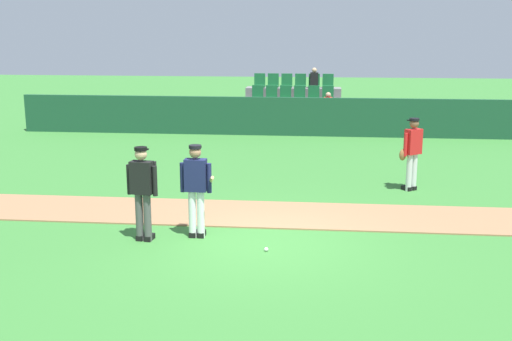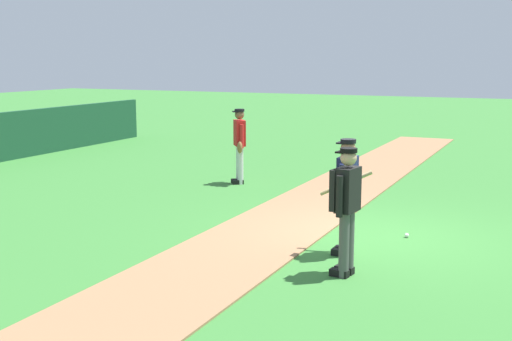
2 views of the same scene
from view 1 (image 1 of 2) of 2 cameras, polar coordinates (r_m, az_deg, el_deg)
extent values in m
plane|color=#387A33|center=(11.58, 0.18, -6.57)|extent=(80.00, 80.00, 0.00)
cube|color=#9E704C|center=(13.26, 0.94, -3.97)|extent=(28.00, 1.91, 0.03)
cube|color=#19472D|center=(22.93, 3.09, 4.90)|extent=(20.00, 0.16, 1.39)
cube|color=slate|center=(24.86, 3.29, 4.24)|extent=(3.90, 2.95, 0.30)
cube|color=slate|center=(23.97, 3.21, 4.76)|extent=(3.80, 0.85, 0.40)
cube|color=#196033|center=(23.94, -0.10, 5.38)|extent=(0.44, 0.40, 0.08)
cube|color=#196033|center=(24.13, -0.05, 6.03)|extent=(0.44, 0.08, 0.50)
cube|color=#196033|center=(23.89, 1.22, 5.36)|extent=(0.44, 0.40, 0.08)
cube|color=#196033|center=(24.08, 1.26, 6.02)|extent=(0.44, 0.08, 0.50)
cube|color=#196033|center=(23.85, 2.54, 5.34)|extent=(0.44, 0.40, 0.08)
cube|color=#196033|center=(24.04, 2.58, 6.00)|extent=(0.44, 0.08, 0.50)
cube|color=#196033|center=(23.83, 3.87, 5.31)|extent=(0.44, 0.40, 0.08)
cube|color=#196033|center=(24.01, 3.89, 5.97)|extent=(0.44, 0.08, 0.50)
cube|color=#196033|center=(23.81, 5.19, 5.29)|extent=(0.44, 0.40, 0.08)
cube|color=#196033|center=(24.00, 5.21, 5.95)|extent=(0.44, 0.08, 0.50)
cube|color=#196033|center=(23.82, 6.52, 5.26)|extent=(0.44, 0.40, 0.08)
cube|color=#196033|center=(24.00, 6.53, 5.92)|extent=(0.44, 0.08, 0.50)
cube|color=red|center=(23.83, 6.54, 5.99)|extent=(0.32, 0.22, 0.52)
sphere|color=tan|center=(23.79, 6.56, 6.82)|extent=(0.20, 0.20, 0.20)
cube|color=slate|center=(24.76, 3.31, 5.95)|extent=(3.80, 0.85, 0.40)
cube|color=#196033|center=(24.73, 0.10, 6.55)|extent=(0.44, 0.40, 0.08)
cube|color=#196033|center=(24.92, 0.15, 7.17)|extent=(0.44, 0.08, 0.50)
cube|color=#196033|center=(24.68, 1.38, 6.53)|extent=(0.44, 0.40, 0.08)
cube|color=#196033|center=(24.87, 1.42, 7.16)|extent=(0.44, 0.08, 0.50)
cube|color=#196033|center=(24.65, 2.66, 6.51)|extent=(0.44, 0.40, 0.08)
cube|color=#196033|center=(24.84, 2.70, 7.14)|extent=(0.44, 0.08, 0.50)
cube|color=#196033|center=(24.62, 3.95, 6.49)|extent=(0.44, 0.40, 0.08)
cube|color=#196033|center=(24.82, 3.98, 7.12)|extent=(0.44, 0.08, 0.50)
cube|color=#196033|center=(24.61, 5.24, 6.46)|extent=(0.44, 0.40, 0.08)
cube|color=#196033|center=(24.80, 5.26, 7.09)|extent=(0.44, 0.08, 0.50)
cube|color=#196033|center=(24.61, 6.53, 6.44)|extent=(0.44, 0.40, 0.08)
cube|color=#196033|center=(24.80, 6.54, 7.07)|extent=(0.44, 0.08, 0.50)
cube|color=slate|center=(25.56, 3.41, 7.07)|extent=(3.80, 0.85, 0.40)
cube|color=#196033|center=(25.53, 0.29, 7.65)|extent=(0.44, 0.40, 0.08)
cube|color=#196033|center=(25.73, 0.34, 8.24)|extent=(0.44, 0.08, 0.50)
cube|color=#196033|center=(25.49, 1.54, 7.63)|extent=(0.44, 0.40, 0.08)
cube|color=#196033|center=(25.68, 1.58, 8.23)|extent=(0.44, 0.08, 0.50)
cube|color=#196033|center=(25.45, 2.78, 7.62)|extent=(0.44, 0.40, 0.08)
cube|color=#196033|center=(25.65, 2.82, 8.22)|extent=(0.44, 0.08, 0.50)
cube|color=#196033|center=(25.43, 4.03, 7.59)|extent=(0.44, 0.40, 0.08)
cube|color=#196033|center=(25.63, 4.06, 8.19)|extent=(0.44, 0.08, 0.50)
cube|color=#196033|center=(25.42, 5.28, 7.57)|extent=(0.44, 0.40, 0.08)
cube|color=#196033|center=(25.61, 5.30, 8.17)|extent=(0.44, 0.08, 0.50)
cube|color=black|center=(25.44, 5.30, 8.25)|extent=(0.32, 0.22, 0.52)
sphere|color=tan|center=(25.42, 5.31, 9.04)|extent=(0.20, 0.20, 0.20)
cube|color=#196033|center=(25.42, 6.53, 7.54)|extent=(0.44, 0.40, 0.08)
cube|color=#196033|center=(25.62, 6.54, 8.14)|extent=(0.44, 0.08, 0.50)
cylinder|color=white|center=(11.81, -5.79, -3.95)|extent=(0.14, 0.14, 0.90)
cylinder|color=white|center=(11.77, -5.03, -3.99)|extent=(0.14, 0.14, 0.90)
cube|color=black|center=(11.98, -5.68, -5.70)|extent=(0.12, 0.26, 0.10)
cube|color=black|center=(11.95, -4.93, -5.74)|extent=(0.12, 0.26, 0.10)
cube|color=#191E47|center=(11.60, -5.49, -0.42)|extent=(0.40, 0.23, 0.60)
cylinder|color=#191E47|center=(11.66, -6.68, -0.62)|extent=(0.09, 0.09, 0.55)
cylinder|color=#191E47|center=(11.56, -4.27, -0.69)|extent=(0.09, 0.09, 0.55)
sphere|color=#9E7051|center=(11.51, -5.53, 1.67)|extent=(0.22, 0.22, 0.22)
cylinder|color=black|center=(11.49, -5.54, 2.16)|extent=(0.23, 0.23, 0.06)
cube|color=black|center=(11.59, -5.43, 2.10)|extent=(0.18, 0.12, 0.02)
cylinder|color=tan|center=(11.68, -4.17, -1.06)|extent=(0.28, 0.78, 0.41)
cylinder|color=#4C4C4C|center=(11.77, -10.52, -4.17)|extent=(0.14, 0.14, 0.90)
cylinder|color=#4C4C4C|center=(11.70, -9.80, -4.23)|extent=(0.14, 0.14, 0.90)
cube|color=black|center=(11.94, -10.32, -5.92)|extent=(0.16, 0.27, 0.10)
cube|color=black|center=(11.88, -9.61, -5.99)|extent=(0.16, 0.27, 0.10)
cube|color=black|center=(11.54, -10.31, -0.63)|extent=(0.43, 0.27, 0.60)
cylinder|color=black|center=(11.65, -11.42, -0.80)|extent=(0.09, 0.09, 0.55)
cylinder|color=black|center=(11.45, -9.15, -0.95)|extent=(0.09, 0.09, 0.55)
sphere|color=tan|center=(11.45, -10.39, 1.46)|extent=(0.22, 0.22, 0.22)
cylinder|color=black|center=(11.43, -10.41, 1.95)|extent=(0.23, 0.23, 0.06)
cube|color=black|center=(11.53, -10.20, 1.90)|extent=(0.20, 0.14, 0.02)
cube|color=black|center=(11.66, -10.05, -0.49)|extent=(0.45, 0.14, 0.56)
cylinder|color=silver|center=(15.52, 13.70, -0.19)|extent=(0.14, 0.14, 0.90)
cylinder|color=silver|center=(15.63, 14.12, -0.12)|extent=(0.14, 0.14, 0.90)
cube|color=black|center=(15.65, 13.47, -1.57)|extent=(0.25, 0.28, 0.10)
cube|color=black|center=(15.77, 13.88, -1.49)|extent=(0.25, 0.28, 0.10)
cube|color=red|center=(15.43, 14.06, 2.56)|extent=(0.45, 0.42, 0.60)
cylinder|color=red|center=(15.26, 13.39, 2.30)|extent=(0.09, 0.09, 0.55)
cylinder|color=red|center=(15.62, 14.69, 2.46)|extent=(0.09, 0.09, 0.55)
sphere|color=brown|center=(15.36, 14.14, 4.14)|extent=(0.22, 0.22, 0.22)
cylinder|color=black|center=(15.35, 14.17, 4.51)|extent=(0.23, 0.23, 0.06)
cube|color=black|center=(15.42, 13.89, 4.45)|extent=(0.22, 0.20, 0.02)
ellipsoid|color=brown|center=(15.33, 13.16, 1.40)|extent=(0.23, 0.22, 0.28)
sphere|color=white|center=(11.14, 0.93, -7.16)|extent=(0.07, 0.07, 0.07)
camera|label=2|loc=(14.24, -48.74, 4.88)|focal=46.51mm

